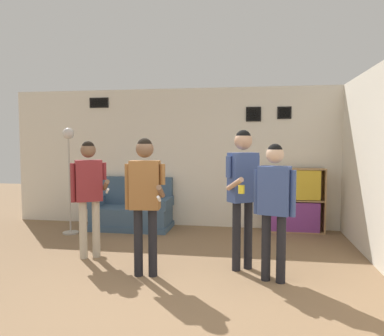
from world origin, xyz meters
TOP-DOWN VIEW (x-y plane):
  - ground_plane at (0.00, 0.00)m, footprint 20.00×20.00m
  - wall_back at (0.00, 3.87)m, footprint 7.70×0.08m
  - wall_right at (2.68, 1.92)m, footprint 0.06×6.24m
  - couch at (-1.25, 3.46)m, footprint 1.51×0.80m
  - bookshelf at (1.79, 3.65)m, footprint 1.08×0.30m
  - floor_lamp at (-2.23, 2.85)m, footprint 0.28×0.28m
  - person_player_foreground_left at (-1.27, 1.57)m, footprint 0.60×0.37m
  - person_player_foreground_center at (-0.27, 0.99)m, footprint 0.52×0.45m
  - person_watcher_holding_cup at (0.90, 1.42)m, footprint 0.42×0.59m
  - person_spectator_near_bookshelf at (1.28, 1.06)m, footprint 0.48×0.30m

SIDE VIEW (x-z plane):
  - ground_plane at x=0.00m, z-range 0.00..0.00m
  - couch at x=-1.25m, z-range -0.17..0.79m
  - bookshelf at x=1.79m, z-range 0.00..1.18m
  - person_spectator_near_bookshelf at x=1.28m, z-range 0.18..1.83m
  - person_player_foreground_left at x=-1.27m, z-range 0.19..1.87m
  - person_player_foreground_center at x=-0.27m, z-range 0.20..1.91m
  - person_watcher_holding_cup at x=0.90m, z-range 0.23..2.04m
  - floor_lamp at x=-2.23m, z-range 0.38..2.30m
  - wall_right at x=2.68m, z-range 0.00..2.70m
  - wall_back at x=0.00m, z-range 0.00..2.70m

